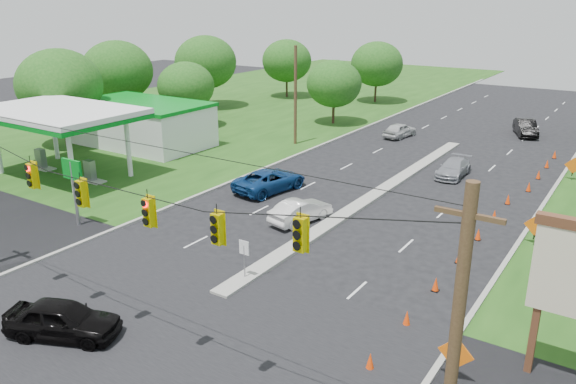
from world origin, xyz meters
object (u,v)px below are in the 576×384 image
Objects in this scene: gas_station at (131,122)px; blue_pickup at (270,180)px; black_sedan at (63,319)px; white_sedan at (301,211)px.

gas_station reaches higher than blue_pickup.
gas_station is 4.31× the size of black_sedan.
black_sedan is 1.07× the size of white_sedan.
white_sedan is (1.34, 15.65, -0.08)m from black_sedan.
black_sedan is at bearing -47.01° from gas_station.
gas_station is 30.19m from black_sedan.
white_sedan is at bearing -28.56° from black_sedan.
black_sedan reaches higher than white_sedan.
black_sedan is 19.76m from blue_pickup.
black_sedan is at bearing 110.39° from blue_pickup.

